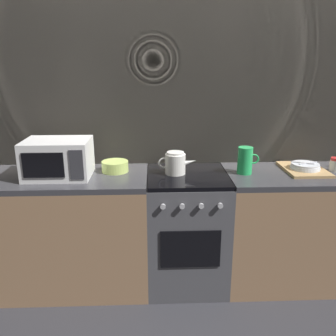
# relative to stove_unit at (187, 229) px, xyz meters

# --- Properties ---
(ground_plane) EXTENTS (8.00, 8.00, 0.00)m
(ground_plane) POSITION_rel_stove_unit_xyz_m (0.00, 0.00, -0.45)
(ground_plane) COLOR #2D2D33
(back_wall) EXTENTS (3.60, 0.05, 2.40)m
(back_wall) POSITION_rel_stove_unit_xyz_m (0.00, 0.32, 0.75)
(back_wall) COLOR #A39989
(back_wall) RESTS_ON ground_plane
(counter_left) EXTENTS (1.20, 0.60, 0.90)m
(counter_left) POSITION_rel_stove_unit_xyz_m (-0.90, 0.00, 0.00)
(counter_left) COLOR #997251
(counter_left) RESTS_ON ground_plane
(stove_unit) EXTENTS (0.60, 0.63, 0.90)m
(stove_unit) POSITION_rel_stove_unit_xyz_m (0.00, 0.00, 0.00)
(stove_unit) COLOR #4C4C51
(stove_unit) RESTS_ON ground_plane
(counter_right) EXTENTS (1.20, 0.60, 0.90)m
(counter_right) POSITION_rel_stove_unit_xyz_m (0.90, 0.00, 0.00)
(counter_right) COLOR #997251
(counter_right) RESTS_ON ground_plane
(microwave) EXTENTS (0.46, 0.35, 0.27)m
(microwave) POSITION_rel_stove_unit_xyz_m (-0.94, -0.01, 0.59)
(microwave) COLOR white
(microwave) RESTS_ON counter_left
(kettle) EXTENTS (0.28, 0.15, 0.17)m
(kettle) POSITION_rel_stove_unit_xyz_m (-0.09, 0.02, 0.53)
(kettle) COLOR white
(kettle) RESTS_ON stove_unit
(mixing_bowl) EXTENTS (0.20, 0.20, 0.08)m
(mixing_bowl) POSITION_rel_stove_unit_xyz_m (-0.54, 0.09, 0.49)
(mixing_bowl) COLOR #B7D166
(mixing_bowl) RESTS_ON counter_left
(pitcher) EXTENTS (0.16, 0.11, 0.20)m
(pitcher) POSITION_rel_stove_unit_xyz_m (0.43, 0.01, 0.55)
(pitcher) COLOR green
(pitcher) RESTS_ON counter_right
(dish_pile) EXTENTS (0.30, 0.40, 0.07)m
(dish_pile) POSITION_rel_stove_unit_xyz_m (0.90, 0.05, 0.47)
(dish_pile) COLOR tan
(dish_pile) RESTS_ON counter_right
(spice_jar) EXTENTS (0.08, 0.08, 0.10)m
(spice_jar) POSITION_rel_stove_unit_xyz_m (1.12, 0.04, 0.50)
(spice_jar) COLOR silver
(spice_jar) RESTS_ON counter_right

